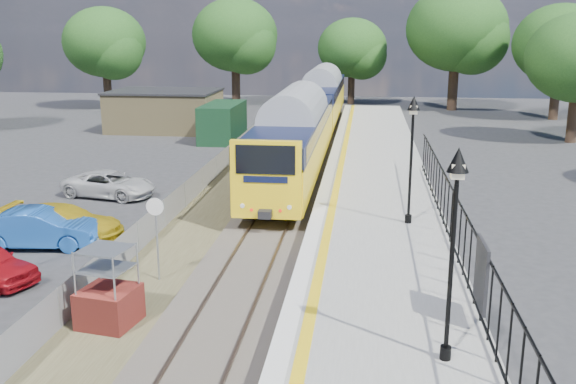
% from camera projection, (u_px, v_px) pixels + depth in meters
% --- Properties ---
extents(ground, '(120.00, 120.00, 0.00)m').
position_uv_depth(ground, '(232.00, 307.00, 18.42)').
color(ground, '#2D2D30').
rests_on(ground, ground).
extents(track_bed, '(5.90, 80.00, 0.29)m').
position_uv_depth(track_bed, '(267.00, 211.00, 27.76)').
color(track_bed, '#473F38').
rests_on(track_bed, ground).
extents(platform, '(5.00, 70.00, 0.90)m').
position_uv_depth(platform, '(377.00, 218.00, 25.51)').
color(platform, gray).
rests_on(platform, ground).
extents(platform_edge, '(0.90, 70.00, 0.01)m').
position_uv_depth(platform_edge, '(325.00, 205.00, 25.64)').
color(platform_edge, silver).
rests_on(platform_edge, platform).
extents(victorian_lamp_south, '(0.44, 0.44, 4.60)m').
position_uv_depth(victorian_lamp_south, '(455.00, 206.00, 12.86)').
color(victorian_lamp_south, black).
rests_on(victorian_lamp_south, platform).
extents(victorian_lamp_north, '(0.44, 0.44, 4.60)m').
position_uv_depth(victorian_lamp_north, '(412.00, 130.00, 22.50)').
color(victorian_lamp_north, black).
rests_on(victorian_lamp_north, platform).
extents(palisade_fence, '(0.12, 26.00, 2.00)m').
position_uv_depth(palisade_fence, '(459.00, 231.00, 19.34)').
color(palisade_fence, black).
rests_on(palisade_fence, platform).
extents(wire_fence, '(0.06, 52.00, 1.20)m').
position_uv_depth(wire_fence, '(197.00, 185.00, 30.31)').
color(wire_fence, '#999EA3').
rests_on(wire_fence, ground).
extents(outbuilding, '(10.80, 10.10, 3.12)m').
position_uv_depth(outbuilding, '(176.00, 112.00, 49.35)').
color(outbuilding, '#948153').
rests_on(outbuilding, ground).
extents(tree_line, '(56.80, 43.80, 11.88)m').
position_uv_depth(tree_line, '(343.00, 42.00, 57.02)').
color(tree_line, '#332319').
rests_on(tree_line, ground).
extents(train, '(2.82, 40.83, 3.51)m').
position_uv_depth(train, '(312.00, 111.00, 43.66)').
color(train, yellow).
rests_on(train, ground).
extents(brick_plinth, '(1.60, 1.60, 2.23)m').
position_uv_depth(brick_plinth, '(108.00, 289.00, 16.99)').
color(brick_plinth, maroon).
rests_on(brick_plinth, ground).
extents(speed_sign, '(0.55, 0.10, 2.74)m').
position_uv_depth(speed_sign, '(156.00, 225.00, 19.79)').
color(speed_sign, '#999EA3').
rests_on(speed_sign, ground).
extents(car_blue, '(4.50, 2.00, 1.44)m').
position_uv_depth(car_blue, '(40.00, 228.00, 23.27)').
color(car_blue, '#1C53AA').
rests_on(car_blue, ground).
extents(car_yellow, '(4.59, 1.91, 1.33)m').
position_uv_depth(car_yellow, '(63.00, 223.00, 24.15)').
color(car_yellow, gold).
rests_on(car_yellow, ground).
extents(car_white, '(4.72, 2.87, 1.22)m').
position_uv_depth(car_white, '(110.00, 184.00, 30.35)').
color(car_white, beige).
rests_on(car_white, ground).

